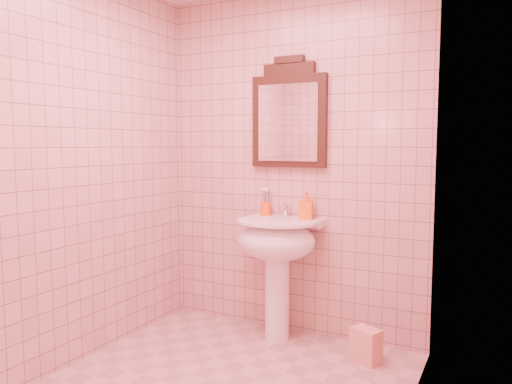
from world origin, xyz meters
The scene contains 7 objects.
back_wall centered at (0.00, 1.10, 1.25)m, with size 2.00×0.02×2.50m, color #D2A093.
pedestal_sink centered at (-0.01, 0.87, 0.66)m, with size 0.58×0.58×0.86m.
faucet centered at (-0.01, 1.01, 0.92)m, with size 0.04×0.16×0.11m.
mirror centered at (-0.01, 1.07, 1.59)m, with size 0.57×0.06×0.79m.
toothbrush_cup centered at (-0.18, 1.04, 0.92)m, with size 0.08×0.08×0.19m.
soap_dispenser centered at (0.15, 1.01, 0.96)m, with size 0.09×0.09×0.20m, color orange.
towel centered at (0.65, 0.79, 0.11)m, with size 0.18×0.12×0.22m, color pink.
Camera 1 is at (1.42, -2.27, 1.39)m, focal length 35.00 mm.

